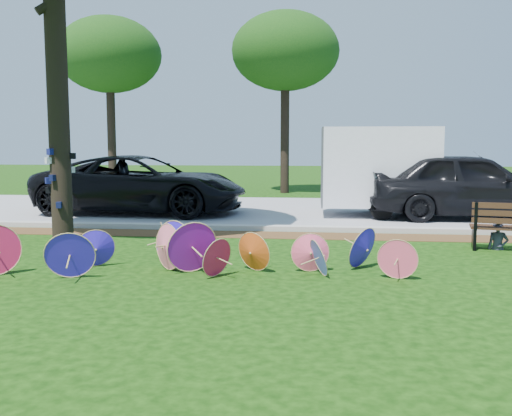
# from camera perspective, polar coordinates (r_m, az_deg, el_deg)

# --- Properties ---
(ground) EXTENTS (90.00, 90.00, 0.00)m
(ground) POSITION_cam_1_polar(r_m,az_deg,el_deg) (8.54, -4.83, -7.48)
(ground) COLOR black
(ground) RESTS_ON ground
(mulch_strip) EXTENTS (90.00, 1.00, 0.01)m
(mulch_strip) POSITION_cam_1_polar(r_m,az_deg,el_deg) (12.90, -1.01, -2.68)
(mulch_strip) COLOR #472D16
(mulch_strip) RESTS_ON ground
(curb) EXTENTS (90.00, 0.30, 0.12)m
(curb) POSITION_cam_1_polar(r_m,az_deg,el_deg) (13.58, -0.64, -1.98)
(curb) COLOR #B7B5AD
(curb) RESTS_ON ground
(street) EXTENTS (90.00, 8.00, 0.01)m
(street) POSITION_cam_1_polar(r_m,az_deg,el_deg) (17.68, 0.97, -0.19)
(street) COLOR gray
(street) RESTS_ON ground
(parasol_pile) EXTENTS (6.94, 2.35, 0.85)m
(parasol_pile) POSITION_cam_1_polar(r_m,az_deg,el_deg) (9.24, -6.81, -4.10)
(parasol_pile) COLOR #CC1B49
(parasol_pile) RESTS_ON ground
(black_van) EXTENTS (6.29, 3.19, 1.70)m
(black_van) POSITION_cam_1_polar(r_m,az_deg,el_deg) (17.13, -11.35, 2.31)
(black_van) COLOR black
(black_van) RESTS_ON ground
(dark_pickup) EXTENTS (5.42, 2.20, 1.84)m
(dark_pickup) POSITION_cam_1_polar(r_m,az_deg,el_deg) (16.56, 20.52, 2.13)
(dark_pickup) COLOR black
(dark_pickup) RESTS_ON ground
(cargo_trailer) EXTENTS (3.16, 2.01, 2.81)m
(cargo_trailer) POSITION_cam_1_polar(r_m,az_deg,el_deg) (16.58, 12.16, 4.07)
(cargo_trailer) COLOR white
(cargo_trailer) RESTS_ON ground
(person_left) EXTENTS (0.42, 0.31, 1.08)m
(person_left) POSITION_cam_1_polar(r_m,az_deg,el_deg) (11.99, 23.12, -1.32)
(person_left) COLOR #383C4D
(person_left) RESTS_ON ground
(bg_trees) EXTENTS (25.16, 4.73, 7.40)m
(bg_trees) POSITION_cam_1_polar(r_m,az_deg,el_deg) (24.05, 7.72, 15.29)
(bg_trees) COLOR black
(bg_trees) RESTS_ON ground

